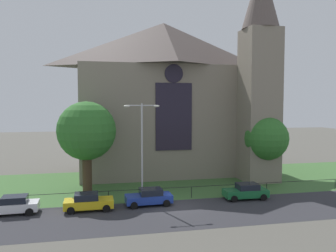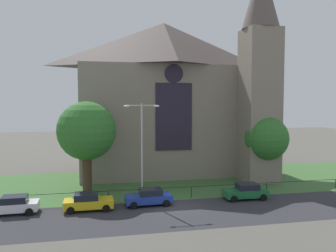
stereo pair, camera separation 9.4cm
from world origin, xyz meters
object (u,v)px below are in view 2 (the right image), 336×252
church_building (170,96)px  tree_right_near (266,139)px  tree_left_near (87,131)px  streetlamp_near (142,140)px  parked_car_blue (149,197)px  parked_car_green (246,191)px  parked_car_white (13,205)px  parked_car_yellow (88,202)px

church_building → tree_right_near: (9.54, -8.68, -5.09)m
tree_left_near → tree_right_near: 20.40m
tree_right_near → streetlamp_near: streetlamp_near is taller
parked_car_blue → parked_car_green: 9.51m
parked_car_white → church_building: bearing=-140.1°
parked_car_yellow → tree_right_near: bearing=17.9°
parked_car_white → parked_car_yellow: same height
church_building → tree_left_near: (-10.82, -9.11, -3.87)m
parked_car_blue → parked_car_green: size_ratio=1.00×
tree_left_near → parked_car_green: (15.09, -5.58, -5.66)m
parked_car_white → tree_right_near: bearing=-168.4°
tree_right_near → parked_car_green: (-5.27, -6.00, -4.44)m
tree_right_near → parked_car_blue: (-14.77, -6.04, -4.44)m
parked_car_blue → parked_car_green: same height
streetlamp_near → parked_car_white: (-11.16, -1.54, -5.06)m
tree_right_near → parked_car_yellow: tree_right_near is taller
parked_car_blue → tree_left_near: bearing=-47.0°
tree_right_near → parked_car_white: size_ratio=1.83×
church_building → parked_car_blue: church_building is taller
church_building → parked_car_yellow: size_ratio=6.18×
tree_left_near → parked_car_blue: 9.74m
church_building → tree_right_near: 13.87m
parked_car_green → tree_right_near: bearing=-129.3°
church_building → parked_car_yellow: church_building is taller
tree_right_near → streetlamp_near: 15.90m
parked_car_green → church_building: bearing=-71.8°
streetlamp_near → parked_car_yellow: 7.34m
church_building → tree_left_near: size_ratio=2.74×
parked_car_blue → streetlamp_near: bearing=-74.9°
parked_car_green → parked_car_yellow: bearing=3.7°
streetlamp_near → parked_car_yellow: streetlamp_near is taller
parked_car_yellow → parked_car_blue: same height
tree_left_near → church_building: bearing=40.1°
church_building → parked_car_blue: (-5.23, -14.72, -9.53)m
tree_left_near → parked_car_blue: tree_left_near is taller
church_building → parked_car_blue: bearing=-109.6°
tree_left_near → parked_car_white: tree_left_near is taller
parked_car_white → parked_car_green: 21.11m
streetlamp_near → parked_car_green: 11.25m
parked_car_white → parked_car_blue: bearing=179.0°
church_building → tree_right_near: size_ratio=3.35×
tree_left_near → parked_car_blue: size_ratio=2.23×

